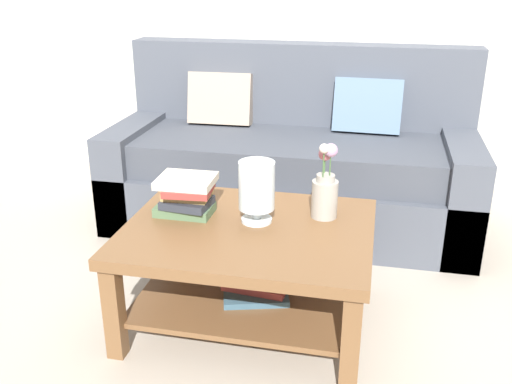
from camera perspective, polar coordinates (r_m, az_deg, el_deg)
ground_plane at (r=2.95m, az=2.65°, el=-9.00°), size 10.00×10.00×0.00m
couch at (r=3.53m, az=3.58°, el=2.79°), size 2.16×0.90×1.06m
coffee_table at (r=2.50m, az=-0.70°, el=-6.18°), size 1.05×0.84×0.47m
book_stack_main at (r=2.55m, az=-6.94°, el=-0.31°), size 0.26×0.23×0.17m
glass_hurricane_vase at (r=2.43m, az=0.07°, el=0.42°), size 0.16×0.16×0.27m
flower_pitcher at (r=2.51m, az=6.91°, el=0.21°), size 0.12×0.12×0.34m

